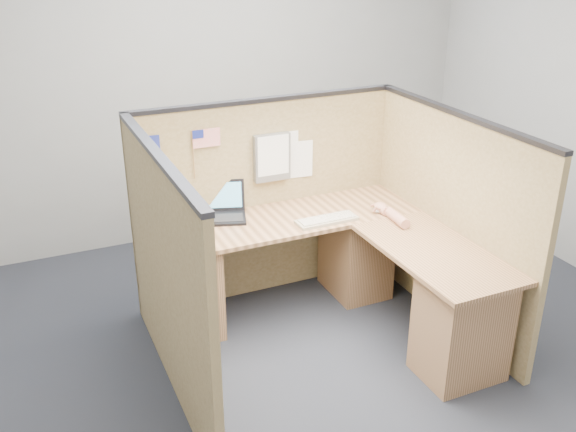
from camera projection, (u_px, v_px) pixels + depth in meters
name	position (u px, v px, depth m)	size (l,w,h in m)	color
floor	(326.00, 354.00, 4.30)	(5.00, 5.00, 0.00)	black
wall_back	(212.00, 82.00, 5.62)	(5.00, 5.00, 0.00)	#95989A
cubicle_partitions	(300.00, 226.00, 4.35)	(2.06, 1.83, 1.53)	olive
l_desk	(332.00, 279.00, 4.45)	(1.95, 1.75, 0.73)	brown
laptop	(220.00, 209.00, 4.58)	(0.39, 0.40, 0.24)	black
keyboard	(327.00, 220.00, 4.51)	(0.45, 0.16, 0.03)	tan
mouse	(380.00, 209.00, 4.66)	(0.11, 0.07, 0.04)	silver
hand_forearm	(392.00, 214.00, 4.54)	(0.11, 0.38, 0.08)	tan
blue_poster	(147.00, 154.00, 4.28)	(0.19, 0.00, 0.25)	navy
american_flag	(203.00, 140.00, 4.40)	(0.20, 0.01, 0.35)	olive
file_holder	(272.00, 157.00, 4.65)	(0.27, 0.05, 0.35)	slate
paper_left	(288.00, 152.00, 4.72)	(0.24, 0.00, 0.30)	white
paper_right	(298.00, 160.00, 4.78)	(0.22, 0.00, 0.28)	white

